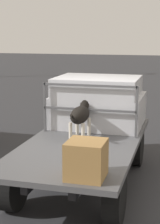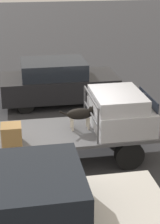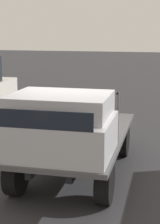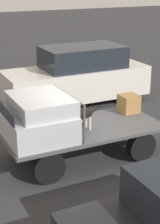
{
  "view_description": "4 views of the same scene",
  "coord_description": "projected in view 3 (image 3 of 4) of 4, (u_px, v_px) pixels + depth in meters",
  "views": [
    {
      "loc": [
        -6.03,
        -1.58,
        2.62
      ],
      "look_at": [
        0.13,
        0.1,
        1.27
      ],
      "focal_mm": 60.0,
      "sensor_mm": 36.0,
      "label": 1
    },
    {
      "loc": [
        -1.44,
        -8.73,
        4.94
      ],
      "look_at": [
        0.13,
        0.1,
        1.27
      ],
      "focal_mm": 60.0,
      "sensor_mm": 36.0,
      "label": 2
    },
    {
      "loc": [
        6.88,
        1.68,
        2.82
      ],
      "look_at": [
        0.13,
        0.1,
        1.27
      ],
      "focal_mm": 60.0,
      "sensor_mm": 36.0,
      "label": 3
    },
    {
      "loc": [
        3.85,
        7.67,
        4.36
      ],
      "look_at": [
        0.13,
        0.1,
        1.27
      ],
      "focal_mm": 60.0,
      "sensor_mm": 36.0,
      "label": 4
    }
  ],
  "objects": [
    {
      "name": "ground_plane",
      "position": [
        77.0,
        172.0,
        7.52
      ],
      "size": [
        80.0,
        80.0,
        0.0
      ],
      "primitive_type": "plane",
      "color": "#2D2D30"
    },
    {
      "name": "flatbed_truck",
      "position": [
        77.0,
        144.0,
        7.4
      ],
      "size": [
        3.98,
        1.87,
        0.8
      ],
      "color": "black",
      "rests_on": "ground"
    },
    {
      "name": "cargo_crate",
      "position": [
        74.0,
        104.0,
        8.96
      ],
      "size": [
        0.48,
        0.48,
        0.48
      ],
      "color": "olive",
      "rests_on": "flatbed_truck"
    },
    {
      "name": "truck_headboard",
      "position": [
        71.0,
        108.0,
        6.84
      ],
      "size": [
        0.04,
        1.75,
        0.92
      ],
      "color": "#4C4C4F",
      "rests_on": "flatbed_truck"
    },
    {
      "name": "dog",
      "position": [
        79.0,
        115.0,
        7.06
      ],
      "size": [
        1.09,
        0.3,
        0.68
      ],
      "rotation": [
        0.0,
        0.0,
        0.19
      ],
      "color": "beige",
      "rests_on": "flatbed_truck"
    },
    {
      "name": "truck_cab",
      "position": [
        60.0,
        125.0,
        6.14
      ],
      "size": [
        1.48,
        1.75,
        0.97
      ],
      "color": "#B7B7BC",
      "rests_on": "flatbed_truck"
    }
  ]
}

